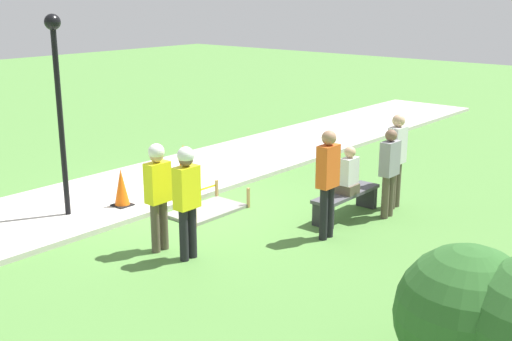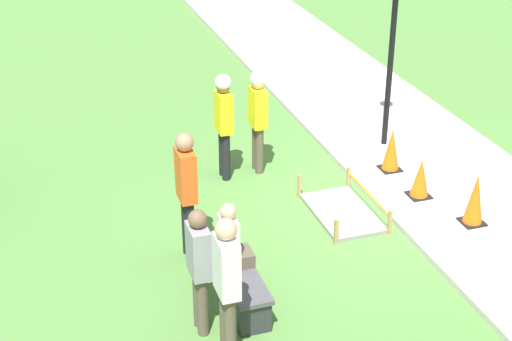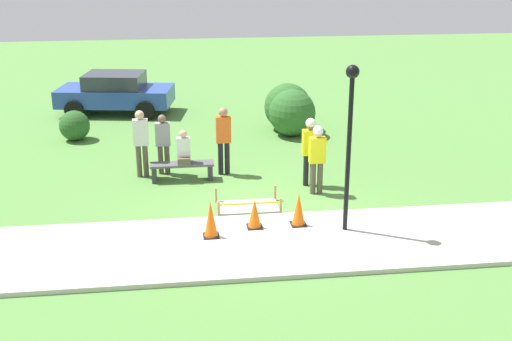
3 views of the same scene
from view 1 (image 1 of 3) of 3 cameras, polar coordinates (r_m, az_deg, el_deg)
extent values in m
plane|color=#51843D|center=(12.65, -6.77, -3.24)|extent=(60.00, 60.00, 0.00)
cube|color=#BCB7AD|center=(13.70, -10.97, -1.72)|extent=(28.00, 2.94, 0.10)
cube|color=gray|center=(12.30, -4.42, -3.57)|extent=(1.45, 0.85, 0.06)
cube|color=tan|center=(13.02, -3.51, -1.69)|extent=(0.05, 0.05, 0.40)
cube|color=tan|center=(12.07, -8.30, -3.23)|extent=(0.05, 0.05, 0.40)
cube|color=tan|center=(12.47, -0.69, -2.44)|extent=(0.05, 0.05, 0.40)
cube|color=tan|center=(11.47, -5.47, -4.13)|extent=(0.05, 0.05, 0.40)
cube|color=yellow|center=(12.50, -5.83, -2.00)|extent=(1.45, 0.00, 0.04)
cube|color=black|center=(14.06, -6.42, -0.83)|extent=(0.34, 0.34, 0.02)
cone|color=orange|center=(13.95, -6.47, 0.75)|extent=(0.29, 0.29, 0.78)
cube|color=black|center=(13.18, -8.47, -2.01)|extent=(0.34, 0.34, 0.02)
cone|color=orange|center=(13.09, -8.52, -0.67)|extent=(0.29, 0.29, 0.61)
cube|color=black|center=(12.59, -11.79, -3.01)|extent=(0.34, 0.34, 0.02)
cone|color=orange|center=(12.48, -11.88, -1.41)|extent=(0.29, 0.29, 0.71)
cube|color=#2D2D33|center=(12.69, 9.80, -2.29)|extent=(0.12, 0.40, 0.42)
cube|color=#2D2D33|center=(11.50, 5.98, -4.04)|extent=(0.12, 0.40, 0.42)
cube|color=#4C4C51|center=(12.02, 8.03, -2.04)|extent=(1.68, 0.44, 0.06)
cube|color=brown|center=(11.93, 7.91, -1.55)|extent=(0.34, 0.44, 0.18)
cube|color=silver|center=(11.80, 8.29, -0.05)|extent=(0.36, 0.20, 0.50)
sphere|color=tan|center=(11.71, 8.36, 1.63)|extent=(0.21, 0.21, 0.21)
cylinder|color=black|center=(10.15, -5.69, -5.46)|extent=(0.14, 0.14, 0.84)
cylinder|color=black|center=(10.03, -6.44, -5.73)|extent=(0.14, 0.14, 0.84)
cube|color=yellow|center=(9.85, -6.19, -1.51)|extent=(0.40, 0.22, 0.67)
sphere|color=brown|center=(9.73, -6.26, 1.01)|extent=(0.23, 0.23, 0.23)
sphere|color=white|center=(9.71, -6.27, 1.37)|extent=(0.26, 0.26, 0.26)
cylinder|color=brown|center=(10.53, -8.20, -4.80)|extent=(0.14, 0.14, 0.83)
cylinder|color=brown|center=(10.42, -8.95, -5.05)|extent=(0.14, 0.14, 0.83)
cube|color=yellow|center=(10.24, -8.74, -1.05)|extent=(0.40, 0.22, 0.65)
sphere|color=tan|center=(10.13, -8.84, 1.33)|extent=(0.22, 0.22, 0.22)
sphere|color=white|center=(10.11, -8.85, 1.67)|extent=(0.26, 0.26, 0.26)
cylinder|color=black|center=(10.99, 6.56, -3.63)|extent=(0.14, 0.14, 0.91)
cylinder|color=black|center=(10.85, 6.03, -3.87)|extent=(0.14, 0.14, 0.91)
cube|color=#E55B1E|center=(10.69, 6.43, 0.38)|extent=(0.40, 0.22, 0.72)
sphere|color=#A37A5B|center=(10.57, 6.50, 2.90)|extent=(0.25, 0.25, 0.25)
cylinder|color=brown|center=(12.77, 12.43, -1.21)|extent=(0.14, 0.14, 0.89)
cylinder|color=brown|center=(12.62, 12.04, -1.39)|extent=(0.14, 0.14, 0.89)
cube|color=silver|center=(12.49, 12.44, 2.22)|extent=(0.40, 0.22, 0.71)
sphere|color=tan|center=(12.39, 12.57, 4.35)|extent=(0.24, 0.24, 0.24)
cylinder|color=brown|center=(12.22, 11.83, -2.15)|extent=(0.14, 0.14, 0.81)
cylinder|color=brown|center=(12.07, 11.42, -2.35)|extent=(0.14, 0.14, 0.81)
cube|color=gray|center=(11.95, 11.81, 1.06)|extent=(0.40, 0.22, 0.64)
sphere|color=brown|center=(11.85, 11.93, 3.07)|extent=(0.22, 0.22, 0.22)
cylinder|color=black|center=(11.94, -16.95, 3.93)|extent=(0.10, 0.10, 3.37)
sphere|color=black|center=(11.73, -17.65, 12.47)|extent=(0.28, 0.28, 0.28)
sphere|color=#2D6028|center=(7.24, 18.22, -12.16)|extent=(1.53, 1.53, 1.53)
camera|label=2|loc=(18.16, 30.32, 19.94)|focal=55.00mm
camera|label=3|loc=(24.45, -27.28, 18.42)|focal=45.00mm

